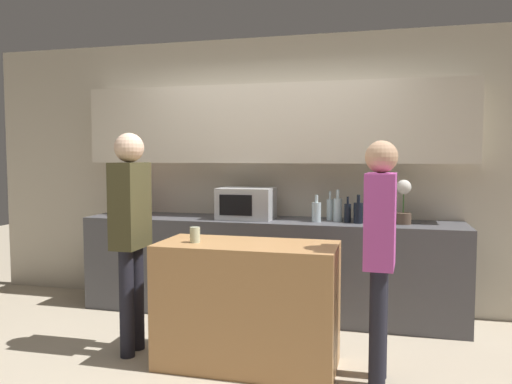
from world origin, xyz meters
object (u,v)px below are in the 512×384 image
(potted_plant, at_px, (403,202))
(person_center, at_px, (131,223))
(bottle_1, at_px, (330,209))
(bottle_4, at_px, (358,212))
(microwave, at_px, (246,203))
(person_left, at_px, (380,241))
(cup_0, at_px, (195,235))
(bottle_2, at_px, (338,209))
(toaster, at_px, (130,206))
(bottle_0, at_px, (316,212))
(bottle_3, at_px, (348,213))
(bottle_5, at_px, (372,210))

(potted_plant, xyz_separation_m, person_center, (-2.03, -1.18, -0.10))
(bottle_1, height_order, bottle_4, bottle_1)
(microwave, height_order, person_center, person_center)
(bottle_4, height_order, person_left, person_left)
(potted_plant, height_order, cup_0, potted_plant)
(cup_0, bearing_deg, bottle_1, 58.68)
(microwave, bearing_deg, cup_0, -91.74)
(microwave, relative_size, bottle_2, 1.77)
(bottle_1, bearing_deg, cup_0, -121.32)
(toaster, relative_size, person_left, 0.16)
(bottle_0, bearing_deg, person_center, -138.19)
(bottle_3, distance_m, person_center, 1.94)
(potted_plant, relative_size, cup_0, 3.50)
(bottle_1, relative_size, person_center, 0.16)
(bottle_4, relative_size, cup_0, 2.29)
(person_center, bearing_deg, bottle_4, 124.52)
(person_left, bearing_deg, microwave, 48.75)
(bottle_2, relative_size, person_left, 0.18)
(potted_plant, relative_size, bottle_3, 1.67)
(microwave, relative_size, bottle_4, 2.01)
(bottle_3, distance_m, bottle_4, 0.10)
(bottle_1, relative_size, cup_0, 2.42)
(cup_0, bearing_deg, bottle_2, 55.01)
(bottle_1, xyz_separation_m, person_center, (-1.37, -1.29, -0.01))
(potted_plant, relative_size, bottle_1, 1.44)
(person_left, bearing_deg, bottle_0, 29.14)
(microwave, xyz_separation_m, person_left, (1.26, -1.23, -0.10))
(bottle_4, xyz_separation_m, person_center, (-1.64, -1.13, -0.00))
(potted_plant, distance_m, bottle_0, 0.78)
(toaster, xyz_separation_m, bottle_1, (2.02, 0.10, 0.01))
(bottle_2, xyz_separation_m, bottle_5, (0.31, -0.04, 0.00))
(potted_plant, relative_size, bottle_5, 1.30)
(potted_plant, xyz_separation_m, cup_0, (-1.49, -1.25, -0.16))
(microwave, bearing_deg, person_left, -44.52)
(bottle_1, xyz_separation_m, bottle_2, (0.08, -0.07, 0.01))
(bottle_2, relative_size, cup_0, 2.59)
(bottle_3, height_order, person_left, person_left)
(person_center, bearing_deg, potted_plant, 120.21)
(bottle_2, bearing_deg, cup_0, -124.99)
(bottle_4, relative_size, person_left, 0.16)
(microwave, distance_m, toaster, 1.24)
(bottle_5, bearing_deg, bottle_1, 164.60)
(bottle_0, bearing_deg, bottle_4, -0.55)
(microwave, height_order, bottle_1, microwave)
(bottle_0, bearing_deg, bottle_5, 5.38)
(microwave, distance_m, bottle_5, 1.18)
(toaster, distance_m, bottle_0, 1.92)
(toaster, bearing_deg, bottle_2, 1.06)
(bottle_1, bearing_deg, bottle_2, -39.68)
(bottle_4, bearing_deg, person_left, -80.48)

